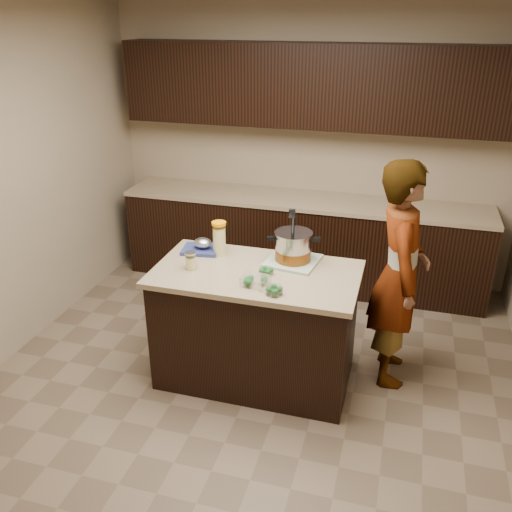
{
  "coord_description": "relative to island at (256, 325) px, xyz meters",
  "views": [
    {
      "loc": [
        0.95,
        -3.31,
        2.59
      ],
      "look_at": [
        0.0,
        0.0,
        1.02
      ],
      "focal_mm": 38.0,
      "sensor_mm": 36.0,
      "label": 1
    }
  ],
  "objects": [
    {
      "name": "stock_pot",
      "position": [
        0.22,
        0.22,
        0.56
      ],
      "size": [
        0.38,
        0.33,
        0.39
      ],
      "rotation": [
        0.0,
        0.0,
        0.24
      ],
      "color": "#B7B7BC",
      "rests_on": "dish_towel"
    },
    {
      "name": "broccoli_tub_right",
      "position": [
        0.21,
        -0.29,
        0.47
      ],
      "size": [
        0.12,
        0.12,
        0.05
      ],
      "rotation": [
        0.0,
        0.0,
        0.02
      ],
      "color": "silver",
      "rests_on": "island"
    },
    {
      "name": "blue_tray",
      "position": [
        -0.5,
        0.22,
        0.48
      ],
      "size": [
        0.3,
        0.26,
        0.1
      ],
      "rotation": [
        0.0,
        0.0,
        0.14
      ],
      "color": "navy",
      "rests_on": "island"
    },
    {
      "name": "lemonade_pitcher",
      "position": [
        -0.34,
        0.2,
        0.57
      ],
      "size": [
        0.14,
        0.14,
        0.26
      ],
      "rotation": [
        0.0,
        0.0,
        -0.39
      ],
      "color": "#DDD987",
      "rests_on": "island"
    },
    {
      "name": "island",
      "position": [
        0.0,
        0.0,
        0.0
      ],
      "size": [
        1.46,
        0.81,
        0.9
      ],
      "color": "black",
      "rests_on": "ground"
    },
    {
      "name": "broccoli_tub_left",
      "position": [
        0.08,
        -0.03,
        0.47
      ],
      "size": [
        0.13,
        0.13,
        0.05
      ],
      "rotation": [
        0.0,
        0.0,
        0.25
      ],
      "color": "silver",
      "rests_on": "island"
    },
    {
      "name": "dish_towel",
      "position": [
        0.22,
        0.23,
        0.46
      ],
      "size": [
        0.41,
        0.41,
        0.02
      ],
      "primitive_type": "cube",
      "rotation": [
        0.0,
        0.0,
        -0.14
      ],
      "color": "#608E60",
      "rests_on": "island"
    },
    {
      "name": "broccoli_tub_rect",
      "position": [
        0.06,
        -0.21,
        0.48
      ],
      "size": [
        0.2,
        0.16,
        0.07
      ],
      "rotation": [
        0.0,
        0.0,
        -0.13
      ],
      "color": "silver",
      "rests_on": "island"
    },
    {
      "name": "ground_plane",
      "position": [
        0.0,
        0.0,
        -0.45
      ],
      "size": [
        4.0,
        4.0,
        0.0
      ],
      "primitive_type": "plane",
      "color": "brown",
      "rests_on": "ground"
    },
    {
      "name": "mason_jar",
      "position": [
        -0.46,
        -0.08,
        0.51
      ],
      "size": [
        0.11,
        0.11,
        0.14
      ],
      "rotation": [
        0.0,
        0.0,
        0.4
      ],
      "color": "#DDD987",
      "rests_on": "island"
    },
    {
      "name": "room_shell",
      "position": [
        0.0,
        0.0,
        1.26
      ],
      "size": [
        4.04,
        4.04,
        2.72
      ],
      "color": "tan",
      "rests_on": "ground"
    },
    {
      "name": "person",
      "position": [
        0.98,
        0.33,
        0.4
      ],
      "size": [
        0.48,
        0.66,
        1.7
      ],
      "primitive_type": "imported",
      "rotation": [
        0.0,
        0.0,
        1.69
      ],
      "color": "gray",
      "rests_on": "ground"
    },
    {
      "name": "back_cabinets",
      "position": [
        0.0,
        1.74,
        0.49
      ],
      "size": [
        3.6,
        0.63,
        2.33
      ],
      "color": "black",
      "rests_on": "ground"
    }
  ]
}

